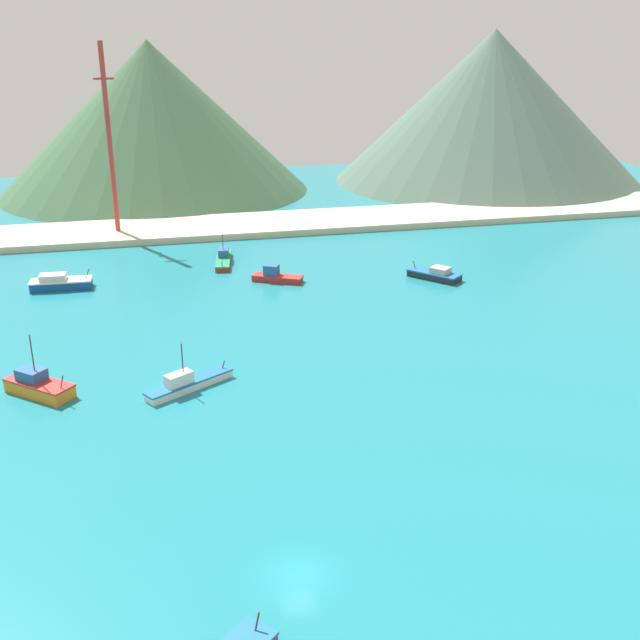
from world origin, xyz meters
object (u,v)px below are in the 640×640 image
fishing_boat_0 (435,274)px  fishing_boat_1 (187,383)px  fishing_boat_2 (276,276)px  radio_tower (110,141)px  fishing_boat_6 (60,283)px  fishing_boat_4 (38,385)px  fishing_boat_7 (223,259)px

fishing_boat_0 → fishing_boat_1: (-40.54, -30.50, 0.00)m
fishing_boat_2 → radio_tower: bearing=125.5°
fishing_boat_6 → fishing_boat_0: bearing=-8.5°
fishing_boat_0 → fishing_boat_6: 57.18m
fishing_boat_1 → fishing_boat_6: fishing_boat_1 is taller
fishing_boat_1 → fishing_boat_4: (-15.53, 2.60, 0.27)m
fishing_boat_6 → fishing_boat_7: size_ratio=0.84×
fishing_boat_4 → fishing_boat_6: fishing_boat_4 is taller
fishing_boat_2 → fishing_boat_1: bearing=-114.7°
fishing_boat_2 → fishing_boat_4: size_ratio=1.02×
fishing_boat_0 → radio_tower: bearing=141.9°
fishing_boat_4 → fishing_boat_6: bearing=90.8°
fishing_boat_2 → fishing_boat_4: bearing=-134.3°
fishing_boat_2 → fishing_boat_6: 32.38m
fishing_boat_0 → fishing_boat_6: bearing=171.5°
radio_tower → fishing_boat_1: bearing=-83.5°
fishing_boat_0 → fishing_boat_2: (-24.42, 4.51, 0.08)m
fishing_boat_7 → radio_tower: 32.35m
fishing_boat_2 → radio_tower: 44.37m
fishing_boat_1 → radio_tower: size_ratio=0.29×
fishing_boat_7 → fishing_boat_4: bearing=-119.4°
fishing_boat_6 → fishing_boat_7: fishing_boat_7 is taller
fishing_boat_0 → fishing_boat_4: fishing_boat_4 is taller
fishing_boat_2 → fishing_boat_7: fishing_boat_7 is taller
radio_tower → fishing_boat_2: bearing=-54.5°
fishing_boat_1 → fishing_boat_4: fishing_boat_4 is taller
fishing_boat_0 → radio_tower: (-48.28, 37.92, 16.92)m
fishing_boat_6 → radio_tower: (8.28, 29.47, 16.74)m
fishing_boat_2 → fishing_boat_7: bearing=119.6°
fishing_boat_4 → fishing_boat_7: fishing_boat_4 is taller
fishing_boat_1 → fishing_boat_6: (-16.02, 38.95, 0.18)m
fishing_boat_0 → fishing_boat_2: 24.83m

